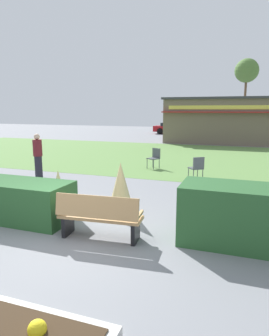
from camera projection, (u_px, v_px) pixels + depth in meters
The scene contains 14 objects.
ground_plane at pixel (67, 242), 6.01m from camera, with size 80.00×80.00×0.00m, color slate.
lawn_patch at pixel (182, 157), 16.90m from camera, with size 36.00×12.00×0.01m, color #5B8442.
park_bench at pixel (99, 217), 6.07m from camera, with size 1.74×0.67×0.95m.
hedge_left at pixel (15, 200), 7.24m from camera, with size 2.79×1.10×0.93m, color #28562B.
hedge_right at pixel (242, 216), 5.82m from camera, with size 2.34×1.10×1.16m, color #28562B.
ornamental_grass_behind_left at pixel (59, 191), 7.74m from camera, with size 0.52×0.52×1.09m, color #D1BC7F.
ornamental_grass_behind_right at pixel (121, 189), 7.45m from camera, with size 0.70×0.70×1.33m, color #D1BC7F.
food_kiosk at pixel (224, 120), 23.83m from camera, with size 9.11×4.73×3.49m.
cafe_chair_center at pixel (197, 167), 11.12m from camera, with size 0.62×0.62×0.89m.
cafe_chair_north at pixel (155, 157), 13.49m from camera, with size 0.59×0.59×0.89m.
person_strolling at pixel (38, 156), 11.51m from camera, with size 0.34×0.34×1.69m.
parked_car_west_slot at pixel (174, 128), 32.50m from camera, with size 4.20×2.06×1.20m.
parked_car_center_slot at pixel (228, 129), 30.66m from camera, with size 4.33×2.30×1.20m.
tree_center_bg at pixel (247, 71), 36.20m from camera, with size 2.80×2.80×8.53m.
Camera 1 is at (3.15, -4.84, 2.58)m, focal length 32.56 mm.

